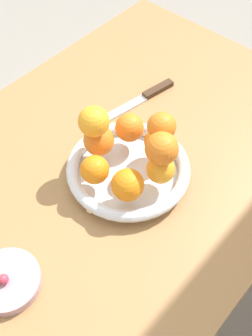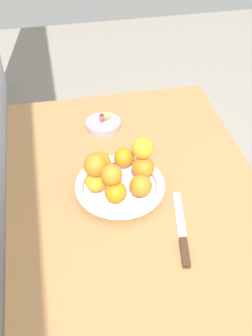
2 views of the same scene
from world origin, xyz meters
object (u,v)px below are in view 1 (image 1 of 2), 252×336
Objects in this scene: orange_5 at (160,170)px; candy_ball_0 at (3,279)px; orange_3 at (95,170)px; orange_4 at (128,185)px; orange_2 at (99,140)px; candy_dish at (7,281)px; orange_0 at (159,142)px; dining_table at (117,183)px; fruit_bowl at (128,169)px; orange_6 at (162,149)px; orange_7 at (162,126)px; orange_1 at (129,127)px; candy_ball_2 at (0,278)px; orange_8 at (94,121)px.

candy_ball_0 is (0.35, -0.07, -0.04)m from orange_5.
orange_4 is at bearing 100.24° from orange_3.
orange_2 is 1.01× the size of orange_4.
candy_dish is 0.26m from orange_3.
candy_ball_0 is at bearing -3.63° from orange_0.
fruit_bowl reaches higher than dining_table.
candy_ball_0 is at bearing -11.37° from orange_6.
orange_7 reaches higher than orange_3.
orange_2 is (0.07, -0.02, 0.00)m from orange_1.
candy_ball_0 is 0.01m from candy_ball_2.
orange_2 is at bearing -39.58° from dining_table.
orange_1 reaches higher than candy_ball_2.
orange_0 is 3.82× the size of candy_ball_2.
candy_dish is 0.34m from orange_8.
orange_5 reaches higher than candy_ball_2.
orange_3 is 1.01× the size of orange_5.
orange_7 is at bearing 175.05° from candy_ball_0.
orange_6 is 4.08× the size of candy_ball_2.
orange_6 is 0.38m from candy_ball_2.
orange_8 is (0.08, -0.02, 0.07)m from orange_1.
orange_0 is 0.93× the size of orange_2.
orange_4 is (0.05, 0.12, -0.00)m from orange_2.
orange_5 is (-0.07, 0.02, -0.00)m from orange_4.
candy_ball_2 is at bearing -4.62° from orange_0.
orange_2 is 4.12× the size of candy_ball_2.
orange_1 is at bearing -172.95° from candy_ball_0.
orange_0 is at bearing 97.00° from orange_1.
orange_3 is 0.10m from orange_8.
orange_4 reaches higher than candy_ball_0.
fruit_bowl is 0.09m from orange_1.
orange_6 is (0.04, 0.12, 0.06)m from orange_1.
fruit_bowl is 4.33× the size of orange_0.
orange_6 is (-0.35, 0.07, 0.12)m from candy_dish.
orange_4 is 0.08m from orange_5.
candy_dish is at bearing 7.45° from dining_table.
orange_1 is at bearing -140.01° from orange_4.
fruit_bowl is 4.20× the size of orange_1.
candy_dish is (0.35, 0.05, 0.10)m from dining_table.
orange_3 is 0.27m from candy_ball_2.
orange_4 is (0.13, 0.02, 0.00)m from orange_0.
orange_5 is 3.12× the size of candy_ball_0.
orange_4 is at bearing 73.20° from orange_8.
orange_7 is at bearing 128.59° from orange_8.
orange_5 is (0.06, 0.05, -0.00)m from orange_0.
orange_8 is (0.08, -0.10, 0.01)m from orange_7.
orange_2 is (-0.32, -0.07, 0.06)m from candy_dish.
orange_8 is 3.38× the size of candy_ball_0.
dining_table is 18.73× the size of orange_5.
orange_2 is at bearing -178.27° from orange_8.
dining_table is 4.14× the size of fruit_bowl.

